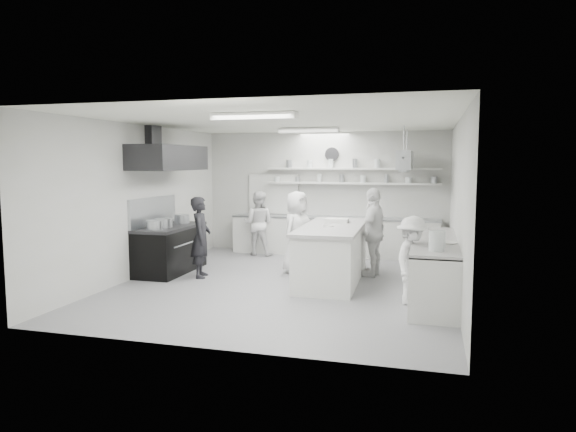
% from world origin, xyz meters
% --- Properties ---
extents(floor, '(6.00, 7.00, 0.02)m').
position_xyz_m(floor, '(0.00, 0.00, -0.01)').
color(floor, gray).
rests_on(floor, ground).
extents(ceiling, '(6.00, 7.00, 0.02)m').
position_xyz_m(ceiling, '(0.00, 0.00, 3.01)').
color(ceiling, white).
rests_on(ceiling, wall_back).
extents(wall_back, '(6.00, 0.04, 3.00)m').
position_xyz_m(wall_back, '(0.00, 3.50, 1.50)').
color(wall_back, silver).
rests_on(wall_back, floor).
extents(wall_front, '(6.00, 0.04, 3.00)m').
position_xyz_m(wall_front, '(0.00, -3.50, 1.50)').
color(wall_front, silver).
rests_on(wall_front, floor).
extents(wall_left, '(0.04, 7.00, 3.00)m').
position_xyz_m(wall_left, '(-3.00, 0.00, 1.50)').
color(wall_left, silver).
rests_on(wall_left, floor).
extents(wall_right, '(0.04, 7.00, 3.00)m').
position_xyz_m(wall_right, '(3.00, 0.00, 1.50)').
color(wall_right, silver).
rests_on(wall_right, floor).
extents(stove, '(0.80, 1.80, 0.90)m').
position_xyz_m(stove, '(-2.60, 0.40, 0.45)').
color(stove, black).
rests_on(stove, floor).
extents(exhaust_hood, '(0.85, 2.00, 0.50)m').
position_xyz_m(exhaust_hood, '(-2.60, 0.40, 2.35)').
color(exhaust_hood, '#272729').
rests_on(exhaust_hood, wall_left).
extents(back_counter, '(5.00, 0.60, 0.92)m').
position_xyz_m(back_counter, '(0.30, 3.20, 0.46)').
color(back_counter, silver).
rests_on(back_counter, floor).
extents(shelf_lower, '(4.20, 0.26, 0.04)m').
position_xyz_m(shelf_lower, '(0.70, 3.37, 1.75)').
color(shelf_lower, silver).
rests_on(shelf_lower, wall_back).
extents(shelf_upper, '(4.20, 0.26, 0.04)m').
position_xyz_m(shelf_upper, '(0.70, 3.37, 2.10)').
color(shelf_upper, silver).
rests_on(shelf_upper, wall_back).
extents(pass_through_window, '(1.30, 0.04, 1.00)m').
position_xyz_m(pass_through_window, '(-1.30, 3.48, 1.45)').
color(pass_through_window, black).
rests_on(pass_through_window, wall_back).
extents(wall_clock, '(0.32, 0.05, 0.32)m').
position_xyz_m(wall_clock, '(0.20, 3.46, 2.45)').
color(wall_clock, white).
rests_on(wall_clock, wall_back).
extents(right_counter, '(0.74, 3.30, 0.94)m').
position_xyz_m(right_counter, '(2.65, -0.20, 0.47)').
color(right_counter, silver).
rests_on(right_counter, floor).
extents(pot_rack, '(0.30, 1.60, 0.40)m').
position_xyz_m(pot_rack, '(2.00, 2.40, 2.30)').
color(pot_rack, '#A9ACB3').
rests_on(pot_rack, ceiling).
extents(light_fixture_front, '(1.30, 0.25, 0.10)m').
position_xyz_m(light_fixture_front, '(0.00, -1.80, 2.94)').
color(light_fixture_front, silver).
rests_on(light_fixture_front, ceiling).
extents(light_fixture_rear, '(1.30, 0.25, 0.10)m').
position_xyz_m(light_fixture_rear, '(0.00, 1.80, 2.94)').
color(light_fixture_rear, silver).
rests_on(light_fixture_rear, ceiling).
extents(prep_island, '(1.11, 2.79, 1.02)m').
position_xyz_m(prep_island, '(0.77, 0.51, 0.51)').
color(prep_island, silver).
rests_on(prep_island, floor).
extents(stove_pot, '(0.35, 0.35, 0.23)m').
position_xyz_m(stove_pot, '(-2.60, 0.16, 1.02)').
color(stove_pot, '#A9ACB3').
rests_on(stove_pot, stove).
extents(cook_stove, '(0.53, 0.66, 1.59)m').
position_xyz_m(cook_stove, '(-1.78, 0.12, 0.80)').
color(cook_stove, black).
rests_on(cook_stove, floor).
extents(cook_back, '(0.79, 0.63, 1.56)m').
position_xyz_m(cook_back, '(-1.47, 2.73, 0.78)').
color(cook_back, white).
rests_on(cook_back, floor).
extents(cook_island_left, '(0.74, 0.93, 1.67)m').
position_xyz_m(cook_island_left, '(-0.07, 1.04, 0.84)').
color(cook_island_left, white).
rests_on(cook_island_left, floor).
extents(cook_island_right, '(0.65, 1.10, 1.76)m').
position_xyz_m(cook_island_right, '(1.48, 1.16, 0.88)').
color(cook_island_right, white).
rests_on(cook_island_right, floor).
extents(cook_right, '(0.76, 1.03, 1.42)m').
position_xyz_m(cook_right, '(2.30, -0.81, 0.71)').
color(cook_right, white).
rests_on(cook_right, floor).
extents(bowl_island_a, '(0.27, 0.27, 0.06)m').
position_xyz_m(bowl_island_a, '(0.89, 1.19, 1.05)').
color(bowl_island_a, '#A9ACB3').
rests_on(bowl_island_a, prep_island).
extents(bowl_island_b, '(0.27, 0.27, 0.07)m').
position_xyz_m(bowl_island_b, '(0.72, 0.33, 1.05)').
color(bowl_island_b, silver).
rests_on(bowl_island_b, prep_island).
extents(bowl_right, '(0.32, 0.32, 0.07)m').
position_xyz_m(bowl_right, '(2.84, -0.63, 0.97)').
color(bowl_right, silver).
rests_on(bowl_right, right_counter).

